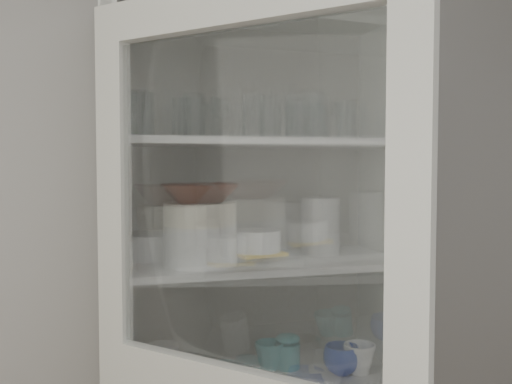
{
  "coord_description": "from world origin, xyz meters",
  "views": [
    {
      "loc": [
        -0.31,
        -0.57,
        1.59
      ],
      "look_at": [
        0.2,
        1.27,
        1.49
      ],
      "focal_mm": 40.0,
      "sensor_mm": 36.0,
      "label": 1
    }
  ],
  "objects": [
    {
      "name": "wall_back",
      "position": [
        0.0,
        1.5,
        1.3
      ],
      "size": [
        3.6,
        0.02,
        2.6
      ],
      "primitive_type": "cube",
      "color": "#ADACAA",
      "rests_on": "ground"
    },
    {
      "name": "pantry_cabinet",
      "position": [
        0.2,
        1.34,
        0.94
      ],
      "size": [
        1.0,
        0.45,
        2.1
      ],
      "color": "silver",
      "rests_on": "floor"
    },
    {
      "name": "tumbler_0",
      "position": [
        -0.18,
        1.12,
        1.72
      ],
      "size": [
        0.08,
        0.08,
        0.12
      ],
      "primitive_type": "cylinder",
      "rotation": [
        0.0,
        0.0,
        0.32
      ],
      "color": "silver",
      "rests_on": "shelf_glass"
    },
    {
      "name": "tumbler_1",
      "position": [
        -0.19,
        1.13,
        1.73
      ],
      "size": [
        0.07,
        0.07,
        0.13
      ],
      "primitive_type": "cylinder",
      "rotation": [
        0.0,
        0.0,
        -0.0
      ],
      "color": "silver",
      "rests_on": "shelf_glass"
    },
    {
      "name": "tumbler_2",
      "position": [
        -0.03,
        1.12,
        1.73
      ],
      "size": [
        0.08,
        0.08,
        0.13
      ],
      "primitive_type": "cylinder",
      "rotation": [
        0.0,
        0.0,
        0.25
      ],
      "color": "silver",
      "rests_on": "shelf_glass"
    },
    {
      "name": "tumbler_3",
      "position": [
        0.16,
        1.17,
        1.73
      ],
      "size": [
        0.08,
        0.08,
        0.14
      ],
      "primitive_type": "cylinder",
      "rotation": [
        0.0,
        0.0,
        -0.26
      ],
      "color": "silver",
      "rests_on": "shelf_glass"
    },
    {
      "name": "tumbler_4",
      "position": [
        0.38,
        1.15,
        1.73
      ],
      "size": [
        0.08,
        0.08,
        0.13
      ],
      "primitive_type": "cylinder",
      "rotation": [
        0.0,
        0.0,
        0.23
      ],
      "color": "silver",
      "rests_on": "shelf_glass"
    },
    {
      "name": "tumbler_5",
      "position": [
        0.3,
        1.15,
        1.73
      ],
      "size": [
        0.07,
        0.07,
        0.13
      ],
      "primitive_type": "cylinder",
      "rotation": [
        0.0,
        0.0,
        -0.04
      ],
      "color": "silver",
      "rests_on": "shelf_glass"
    },
    {
      "name": "tumbler_6",
      "position": [
        0.47,
        1.15,
        1.72
      ],
      "size": [
        0.08,
        0.08,
        0.12
      ],
      "primitive_type": "cylinder",
      "rotation": [
        0.0,
        0.0,
        -0.25
      ],
      "color": "silver",
      "rests_on": "shelf_glass"
    },
    {
      "name": "tumbler_7",
      "position": [
        -0.21,
        1.27,
        1.73
      ],
      "size": [
        0.07,
        0.07,
        0.14
      ],
      "primitive_type": "cylinder",
      "rotation": [
        0.0,
        0.0,
        -0.0
      ],
      "color": "silver",
      "rests_on": "shelf_glass"
    },
    {
      "name": "tumbler_8",
      "position": [
        0.05,
        1.28,
        1.73
      ],
      "size": [
        0.07,
        0.07,
        0.13
      ],
      "primitive_type": "cylinder",
      "rotation": [
        0.0,
        0.0,
        0.0
      ],
      "color": "silver",
      "rests_on": "shelf_glass"
    },
    {
      "name": "tumbler_9",
      "position": [
        -0.05,
        1.26,
        1.73
      ],
      "size": [
        0.07,
        0.07,
        0.13
      ],
      "primitive_type": "cylinder",
      "rotation": [
        0.0,
        0.0,
        0.09
      ],
      "color": "silver",
      "rests_on": "shelf_glass"
    },
    {
      "name": "tumbler_10",
      "position": [
        0.33,
        1.27,
        1.73
      ],
      "size": [
        0.07,
        0.07,
        0.13
      ],
      "primitive_type": "cylinder",
      "rotation": [
        0.0,
        0.0,
        -0.09
      ],
      "color": "silver",
      "rests_on": "shelf_glass"
    },
    {
      "name": "tumbler_11",
      "position": [
        0.24,
        1.26,
        1.73
      ],
      "size": [
        0.07,
        0.07,
        0.14
      ],
      "primitive_type": "cylinder",
      "rotation": [
        0.0,
        0.0,
        -0.0
      ],
      "color": "silver",
      "rests_on": "shelf_glass"
    },
    {
      "name": "goblet_0",
      "position": [
        -0.21,
        1.38,
        1.75
      ],
      "size": [
        0.08,
        0.08,
        0.17
      ],
      "primitive_type": null,
      "color": "silver",
      "rests_on": "shelf_glass"
    },
    {
      "name": "goblet_1",
      "position": [
        0.11,
        1.4,
        1.74
      ],
      "size": [
        0.07,
        0.07,
        0.16
      ],
      "primitive_type": null,
      "color": "silver",
      "rests_on": "shelf_glass"
    },
    {
      "name": "goblet_2",
      "position": [
        0.44,
        1.36,
        1.74
      ],
      "size": [
        0.07,
        0.07,
        0.16
      ],
      "primitive_type": null,
      "color": "silver",
      "rests_on": "shelf_glass"
    },
    {
      "name": "goblet_3",
      "position": [
        0.54,
        1.36,
        1.74
      ],
      "size": [
        0.07,
        0.07,
        0.16
      ],
      "primitive_type": null,
      "color": "silver",
      "rests_on": "shelf_glass"
    },
    {
      "name": "plate_stack_front",
      "position": [
        -0.0,
        1.21,
        1.32
      ],
      "size": [
        0.23,
        0.23,
        0.13
      ],
      "primitive_type": "cylinder",
      "color": "white",
      "rests_on": "shelf_plates"
    },
    {
      "name": "plate_stack_back",
      "position": [
        -0.14,
        1.38,
        1.3
      ],
      "size": [
        0.23,
        0.23,
        0.08
      ],
      "primitive_type": "cylinder",
      "color": "white",
      "rests_on": "shelf_plates"
    },
    {
      "name": "cream_bowl",
      "position": [
        -0.0,
        1.21,
        1.42
      ],
      "size": [
        0.24,
        0.24,
        0.07
      ],
      "primitive_type": "cylinder",
      "rotation": [
        0.0,
        0.0,
        -0.04
      ],
      "color": "white",
      "rests_on": "plate_stack_front"
    },
    {
      "name": "terracotta_bowl",
      "position": [
        -0.0,
        1.21,
        1.49
      ],
      "size": [
        0.27,
        0.27,
        0.06
      ],
      "primitive_type": "imported",
      "rotation": [
        0.0,
        0.0,
        -0.11
      ],
      "color": "#461C11",
      "rests_on": "cream_bowl"
    },
    {
      "name": "glass_platter",
      "position": [
        0.19,
        1.25,
        1.27
      ],
      "size": [
        0.35,
        0.35,
        0.02
      ],
      "primitive_type": "cylinder",
      "rotation": [
        0.0,
        0.0,
        -0.18
      ],
      "color": "silver",
      "rests_on": "shelf_plates"
    },
    {
      "name": "yellow_trivet",
      "position": [
        0.19,
        1.25,
        1.28
      ],
      "size": [
        0.19,
        0.19,
        0.01
      ],
      "primitive_type": "cube",
      "rotation": [
        0.0,
        0.0,
        0.22
      ],
      "color": "yellow",
      "rests_on": "glass_platter"
    },
    {
      "name": "white_ramekin",
      "position": [
        0.19,
        1.25,
        1.32
      ],
      "size": [
        0.2,
        0.2,
        0.07
      ],
      "primitive_type": "cylinder",
      "rotation": [
        0.0,
        0.0,
        -0.27
      ],
      "color": "white",
      "rests_on": "yellow_trivet"
    },
    {
      "name": "grey_bowl_stack",
      "position": [
        0.45,
        1.3,
        1.36
      ],
      "size": [
        0.14,
        0.14,
        0.2
      ],
      "primitive_type": "cylinder",
      "color": "silver",
      "rests_on": "shelf_plates"
    },
    {
      "name": "mug_blue",
      "position": [
        0.48,
        1.2,
        0.91
      ],
      "size": [
        0.14,
        0.14,
        0.1
      ],
      "primitive_type": "imported",
      "rotation": [
        0.0,
        0.0,
        0.12
      ],
      "color": "#08299A",
      "rests_on": "shelf_mugs"
    },
    {
      "name": "mug_teal",
      "position": [
        0.26,
        1.31,
        0.91
      ],
      "size": [
        0.12,
        0.12,
        0.1
      ],
      "primitive_type": "imported",
      "rotation": [
        0.0,
        0.0,
        -0.15
      ],
      "color": "teal",
      "rests_on": "shelf_mugs"
    },
    {
      "name": "mug_white",
      "position": [
        0.54,
        1.19,
        0.91
      ],
      "size": [
        0.14,
        0.14,
        0.1
      ],
      "primitive_type": "imported",
      "rotation": [
        0.0,
        0.0,
        -0.27
      ],
      "color": "white",
      "rests_on": "shelf_mugs"
    },
    {
      "name": "teal_jar",
      "position": [
        0.32,
        1.3,
        0.91
      ],
      "size": [
        0.09,
        0.09,
        0.1
      ],
      "color": "teal",
      "rests_on": "shelf_mugs"
    },
    {
      "name": "measuring_cups",
      "position": [
        0.15,
        1.22,
        0.88
      ],
      "size": [
        0.1,
        0.1,
        0.04
      ],
      "primitive_type": "cylinder",
      "color": "silver",
      "rests_on": "shelf_mugs"
    },
    {
      "name": "white_canister",
      "position": [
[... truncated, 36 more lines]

